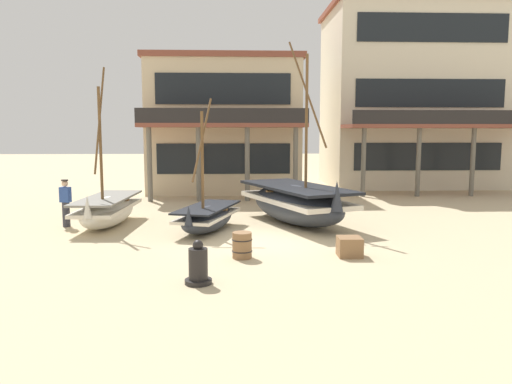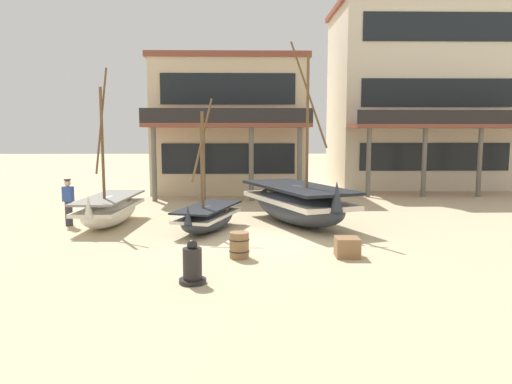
{
  "view_description": "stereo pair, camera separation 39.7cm",
  "coord_description": "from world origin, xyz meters",
  "px_view_note": "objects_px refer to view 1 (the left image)",
  "views": [
    {
      "loc": [
        -0.72,
        -15.1,
        3.38
      ],
      "look_at": [
        0.0,
        1.0,
        1.4
      ],
      "focal_mm": 34.8,
      "sensor_mm": 36.0,
      "label": 1
    },
    {
      "loc": [
        -0.32,
        -15.11,
        3.38
      ],
      "look_at": [
        0.0,
        1.0,
        1.4
      ],
      "focal_mm": 34.8,
      "sensor_mm": 36.0,
      "label": 2
    }
  ],
  "objects_px": {
    "fisherman_by_hull": "(66,203)",
    "harbor_building_main": "(224,125)",
    "fishing_boat_far_right": "(108,210)",
    "harbor_building_annex": "(409,98)",
    "cargo_crate": "(350,247)",
    "capstan_winch": "(198,266)",
    "fishing_boat_near_left": "(207,217)",
    "wooden_barrel": "(242,245)",
    "fishing_boat_centre_large": "(296,203)"
  },
  "relations": [
    {
      "from": "capstan_winch",
      "to": "harbor_building_annex",
      "type": "height_order",
      "value": "harbor_building_annex"
    },
    {
      "from": "wooden_barrel",
      "to": "harbor_building_main",
      "type": "bearing_deg",
      "value": 92.74
    },
    {
      "from": "wooden_barrel",
      "to": "harbor_building_main",
      "type": "distance_m",
      "value": 15.66
    },
    {
      "from": "fisherman_by_hull",
      "to": "harbor_building_main",
      "type": "xyz_separation_m",
      "value": [
        5.45,
        10.57,
        2.89
      ]
    },
    {
      "from": "fishing_boat_far_right",
      "to": "harbor_building_main",
      "type": "bearing_deg",
      "value": 69.05
    },
    {
      "from": "fishing_boat_far_right",
      "to": "harbor_building_annex",
      "type": "height_order",
      "value": "harbor_building_annex"
    },
    {
      "from": "wooden_barrel",
      "to": "fishing_boat_far_right",
      "type": "bearing_deg",
      "value": 134.72
    },
    {
      "from": "fishing_boat_centre_large",
      "to": "fisherman_by_hull",
      "type": "bearing_deg",
      "value": -178.33
    },
    {
      "from": "capstan_winch",
      "to": "fisherman_by_hull",
      "type": "bearing_deg",
      "value": 126.8
    },
    {
      "from": "fishing_boat_far_right",
      "to": "fishing_boat_centre_large",
      "type": "bearing_deg",
      "value": 1.26
    },
    {
      "from": "harbor_building_main",
      "to": "fishing_boat_near_left",
      "type": "bearing_deg",
      "value": -91.88
    },
    {
      "from": "cargo_crate",
      "to": "harbor_building_annex",
      "type": "xyz_separation_m",
      "value": [
        7.88,
        17.97,
        5.19
      ]
    },
    {
      "from": "fishing_boat_far_right",
      "to": "harbor_building_main",
      "type": "distance_m",
      "value": 11.65
    },
    {
      "from": "fisherman_by_hull",
      "to": "harbor_building_main",
      "type": "height_order",
      "value": "harbor_building_main"
    },
    {
      "from": "fisherman_by_hull",
      "to": "wooden_barrel",
      "type": "distance_m",
      "value": 7.78
    },
    {
      "from": "cargo_crate",
      "to": "wooden_barrel",
      "type": "bearing_deg",
      "value": -179.02
    },
    {
      "from": "fishing_boat_near_left",
      "to": "harbor_building_main",
      "type": "distance_m",
      "value": 12.05
    },
    {
      "from": "capstan_winch",
      "to": "cargo_crate",
      "type": "distance_m",
      "value": 4.54
    },
    {
      "from": "fisherman_by_hull",
      "to": "fishing_boat_far_right",
      "type": "bearing_deg",
      "value": 3.62
    },
    {
      "from": "fishing_boat_near_left",
      "to": "harbor_building_main",
      "type": "height_order",
      "value": "harbor_building_main"
    },
    {
      "from": "cargo_crate",
      "to": "harbor_building_annex",
      "type": "distance_m",
      "value": 20.3
    },
    {
      "from": "fishing_boat_near_left",
      "to": "wooden_barrel",
      "type": "bearing_deg",
      "value": -73.14
    },
    {
      "from": "fishing_boat_near_left",
      "to": "fishing_boat_centre_large",
      "type": "distance_m",
      "value": 3.45
    },
    {
      "from": "cargo_crate",
      "to": "capstan_winch",
      "type": "bearing_deg",
      "value": -150.1
    },
    {
      "from": "capstan_winch",
      "to": "wooden_barrel",
      "type": "xyz_separation_m",
      "value": [
        1.01,
        2.21,
        -0.05
      ]
    },
    {
      "from": "fishing_boat_near_left",
      "to": "harbor_building_annex",
      "type": "distance_m",
      "value": 19.3
    },
    {
      "from": "fisherman_by_hull",
      "to": "capstan_winch",
      "type": "distance_m",
      "value": 8.64
    },
    {
      "from": "fisherman_by_hull",
      "to": "harbor_building_main",
      "type": "bearing_deg",
      "value": 62.73
    },
    {
      "from": "fishing_boat_near_left",
      "to": "cargo_crate",
      "type": "height_order",
      "value": "fishing_boat_near_left"
    },
    {
      "from": "fisherman_by_hull",
      "to": "cargo_crate",
      "type": "xyz_separation_m",
      "value": [
        9.1,
        -4.65,
        -0.57
      ]
    },
    {
      "from": "fisherman_by_hull",
      "to": "wooden_barrel",
      "type": "xyz_separation_m",
      "value": [
        6.18,
        -4.7,
        -0.48
      ]
    },
    {
      "from": "fishing_boat_centre_large",
      "to": "cargo_crate",
      "type": "bearing_deg",
      "value": -80.26
    },
    {
      "from": "fisherman_by_hull",
      "to": "harbor_building_annex",
      "type": "xyz_separation_m",
      "value": [
        16.98,
        13.32,
        4.63
      ]
    },
    {
      "from": "fishing_boat_near_left",
      "to": "cargo_crate",
      "type": "relative_size",
      "value": 7.04
    },
    {
      "from": "wooden_barrel",
      "to": "harbor_building_main",
      "type": "xyz_separation_m",
      "value": [
        -0.73,
        15.27,
        3.38
      ]
    },
    {
      "from": "wooden_barrel",
      "to": "cargo_crate",
      "type": "relative_size",
      "value": 1.1
    },
    {
      "from": "fishing_boat_far_right",
      "to": "cargo_crate",
      "type": "distance_m",
      "value": 9.02
    },
    {
      "from": "fishing_boat_far_right",
      "to": "harbor_building_main",
      "type": "height_order",
      "value": "harbor_building_main"
    },
    {
      "from": "wooden_barrel",
      "to": "fishing_boat_centre_large",
      "type": "bearing_deg",
      "value": 67.2
    },
    {
      "from": "capstan_winch",
      "to": "wooden_barrel",
      "type": "height_order",
      "value": "capstan_winch"
    },
    {
      "from": "fishing_boat_near_left",
      "to": "fishing_boat_far_right",
      "type": "distance_m",
      "value": 3.8
    },
    {
      "from": "wooden_barrel",
      "to": "cargo_crate",
      "type": "height_order",
      "value": "wooden_barrel"
    },
    {
      "from": "fisherman_by_hull",
      "to": "cargo_crate",
      "type": "bearing_deg",
      "value": -27.07
    },
    {
      "from": "fisherman_by_hull",
      "to": "cargo_crate",
      "type": "height_order",
      "value": "fisherman_by_hull"
    },
    {
      "from": "wooden_barrel",
      "to": "harbor_building_annex",
      "type": "bearing_deg",
      "value": 59.07
    },
    {
      "from": "fishing_boat_far_right",
      "to": "capstan_winch",
      "type": "height_order",
      "value": "fishing_boat_far_right"
    },
    {
      "from": "fishing_boat_centre_large",
      "to": "fishing_boat_far_right",
      "type": "height_order",
      "value": "fishing_boat_centre_large"
    },
    {
      "from": "fishing_boat_near_left",
      "to": "capstan_winch",
      "type": "relative_size",
      "value": 4.51
    },
    {
      "from": "fisherman_by_hull",
      "to": "fishing_boat_near_left",
      "type": "bearing_deg",
      "value": -11.46
    },
    {
      "from": "fisherman_by_hull",
      "to": "fishing_boat_centre_large",
      "type": "bearing_deg",
      "value": 1.67
    }
  ]
}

